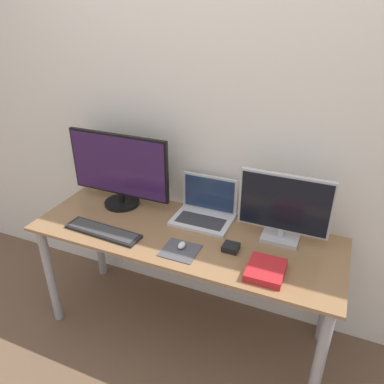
{
  "coord_description": "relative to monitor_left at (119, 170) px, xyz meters",
  "views": [
    {
      "loc": [
        0.72,
        -1.27,
        1.89
      ],
      "look_at": [
        0.01,
        0.39,
        0.95
      ],
      "focal_mm": 35.0,
      "sensor_mm": 36.0,
      "label": 1
    }
  ],
  "objects": [
    {
      "name": "ground_plane",
      "position": [
        0.49,
        -0.45,
        -0.96
      ],
      "size": [
        12.0,
        12.0,
        0.0
      ],
      "primitive_type": "plane",
      "color": "brown"
    },
    {
      "name": "wall_back",
      "position": [
        0.49,
        0.22,
        0.29
      ],
      "size": [
        7.0,
        0.05,
        2.5
      ],
      "color": "silver",
      "rests_on": "ground_plane"
    },
    {
      "name": "desk",
      "position": [
        0.49,
        -0.15,
        -0.36
      ],
      "size": [
        1.72,
        0.61,
        0.73
      ],
      "color": "olive",
      "rests_on": "ground_plane"
    },
    {
      "name": "monitor_left",
      "position": [
        0.0,
        0.0,
        0.0
      ],
      "size": [
        0.65,
        0.22,
        0.46
      ],
      "color": "black",
      "rests_on": "desk"
    },
    {
      "name": "monitor_right",
      "position": [
        0.99,
        0.0,
        -0.04
      ],
      "size": [
        0.48,
        0.14,
        0.38
      ],
      "color": "#B2B2B7",
      "rests_on": "desk"
    },
    {
      "name": "laptop",
      "position": [
        0.54,
        0.05,
        -0.18
      ],
      "size": [
        0.34,
        0.24,
        0.24
      ],
      "color": "silver",
      "rests_on": "desk"
    },
    {
      "name": "keyboard",
      "position": [
        0.08,
        -0.32,
        -0.23
      ],
      "size": [
        0.45,
        0.14,
        0.02
      ],
      "color": "black",
      "rests_on": "desk"
    },
    {
      "name": "mousepad",
      "position": [
        0.54,
        -0.31,
        -0.23
      ],
      "size": [
        0.18,
        0.17,
        0.0
      ],
      "color": "#47474C",
      "rests_on": "desk"
    },
    {
      "name": "mouse",
      "position": [
        0.54,
        -0.28,
        -0.22
      ],
      "size": [
        0.04,
        0.06,
        0.03
      ],
      "color": "silver",
      "rests_on": "mousepad"
    },
    {
      "name": "book",
      "position": [
        0.99,
        -0.31,
        -0.22
      ],
      "size": [
        0.17,
        0.2,
        0.04
      ],
      "color": "red",
      "rests_on": "desk"
    },
    {
      "name": "power_brick",
      "position": [
        0.78,
        -0.2,
        -0.22
      ],
      "size": [
        0.08,
        0.08,
        0.03
      ],
      "color": "black",
      "rests_on": "desk"
    }
  ]
}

